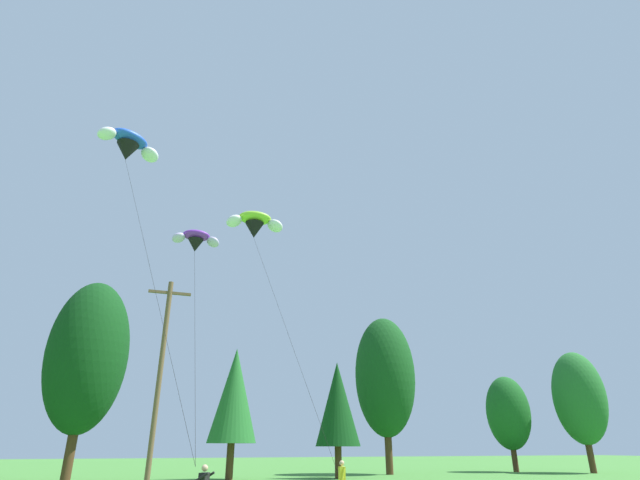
# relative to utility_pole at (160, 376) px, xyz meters

# --- Properties ---
(treeline_tree_d) EXTENTS (5.45, 5.45, 13.52)m
(treeline_tree_d) POSITION_rel_utility_pole_xyz_m (-4.65, 12.06, 2.69)
(treeline_tree_d) COLOR #472D19
(treeline_tree_d) RESTS_ON ground_plane
(treeline_tree_e) EXTENTS (3.69, 3.69, 9.52)m
(treeline_tree_e) POSITION_rel_utility_pole_xyz_m (6.11, 13.06, 0.47)
(treeline_tree_e) COLOR #472D19
(treeline_tree_e) RESTS_ON ground_plane
(treeline_tree_f) EXTENTS (3.51, 3.51, 8.66)m
(treeline_tree_f) POSITION_rel_utility_pole_xyz_m (14.22, 11.82, -0.07)
(treeline_tree_f) COLOR #472D19
(treeline_tree_f) RESTS_ON ground_plane
(treeline_tree_g) EXTENTS (5.51, 5.51, 13.73)m
(treeline_tree_g) POSITION_rel_utility_pole_xyz_m (20.55, 15.73, 2.82)
(treeline_tree_g) COLOR #472D19
(treeline_tree_g) RESTS_ON ground_plane
(treeline_tree_h) EXTENTS (4.18, 4.18, 8.83)m
(treeline_tree_h) POSITION_rel_utility_pole_xyz_m (34.01, 15.81, -0.15)
(treeline_tree_h) COLOR #472D19
(treeline_tree_h) RESTS_ON ground_plane
(treeline_tree_i) EXTENTS (4.74, 4.74, 10.90)m
(treeline_tree_i) POSITION_rel_utility_pole_xyz_m (39.18, 11.67, 1.10)
(treeline_tree_i) COLOR #472D19
(treeline_tree_i) RESTS_ON ground_plane
(utility_pole) EXTENTS (2.20, 0.26, 10.46)m
(utility_pole) POSITION_rel_utility_pole_xyz_m (0.00, 0.00, 0.00)
(utility_pole) COLOR brown
(utility_pole) RESTS_ON ground_plane
(kite_flyer_mid) EXTENTS (0.30, 0.59, 1.69)m
(kite_flyer_mid) POSITION_rel_utility_pole_xyz_m (7.87, -4.78, -4.51)
(kite_flyer_mid) COLOR navy
(kite_flyer_mid) RESTS_ON ground_plane
(parafoil_kite_high_purple) EXTENTS (2.87, 8.74, 12.23)m
(parafoil_kite_high_purple) POSITION_rel_utility_pole_xyz_m (1.08, 0.30, 7.69)
(parafoil_kite_high_purple) COLOR purple
(parafoil_kite_mid_lime_white) EXTENTS (4.75, 8.74, 15.83)m
(parafoil_kite_mid_lime_white) POSITION_rel_utility_pole_xyz_m (5.02, 3.25, 10.61)
(parafoil_kite_mid_lime_white) COLOR #93D633
(parafoil_kite_far_blue_white) EXTENTS (6.32, 8.32, 17.10)m
(parafoil_kite_far_blue_white) POSITION_rel_utility_pole_xyz_m (-3.22, -1.03, 12.36)
(parafoil_kite_far_blue_white) COLOR blue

